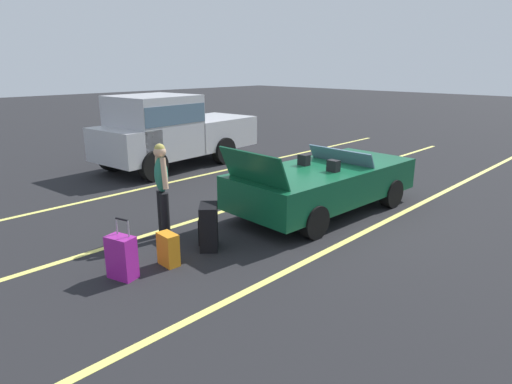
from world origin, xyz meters
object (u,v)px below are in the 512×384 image
object	(u,v)px
convertible_car	(330,182)
parked_pickup_truck_near	(168,130)
suitcase_medium_bright	(122,257)
suitcase_small_carryon	(169,249)
traveler_person	(162,186)
suitcase_large_black	(209,227)

from	to	relation	value
convertible_car	parked_pickup_truck_near	size ratio (longest dim) A/B	0.82
suitcase_medium_bright	suitcase_small_carryon	distance (m)	0.71
traveler_person	parked_pickup_truck_near	size ratio (longest dim) A/B	0.32
suitcase_large_black	parked_pickup_truck_near	size ratio (longest dim) A/B	0.14
convertible_car	suitcase_small_carryon	bearing A→B (deg)	179.92
suitcase_small_carryon	parked_pickup_truck_near	size ratio (longest dim) A/B	0.10
convertible_car	suitcase_large_black	world-z (taller)	convertible_car
suitcase_medium_bright	parked_pickup_truck_near	bearing A→B (deg)	-146.30
suitcase_medium_bright	traveler_person	bearing A→B (deg)	-162.05
suitcase_large_black	parked_pickup_truck_near	world-z (taller)	parked_pickup_truck_near
convertible_car	suitcase_large_black	distance (m)	3.06
suitcase_medium_bright	suitcase_small_carryon	xyz separation A→B (m)	(0.70, -0.12, -0.06)
convertible_car	suitcase_medium_bright	distance (m)	4.59
convertible_car	parked_pickup_truck_near	bearing A→B (deg)	92.99
suitcase_medium_bright	traveler_person	xyz separation A→B (m)	(1.30, 0.87, 0.62)
convertible_car	suitcase_small_carryon	size ratio (longest dim) A/B	8.50
convertible_car	traveler_person	distance (m)	3.49
suitcase_large_black	suitcase_small_carryon	distance (m)	0.84
convertible_car	suitcase_small_carryon	world-z (taller)	convertible_car
suitcase_small_carryon	traveler_person	size ratio (longest dim) A/B	0.30
suitcase_large_black	traveler_person	world-z (taller)	traveler_person
suitcase_medium_bright	parked_pickup_truck_near	distance (m)	7.03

